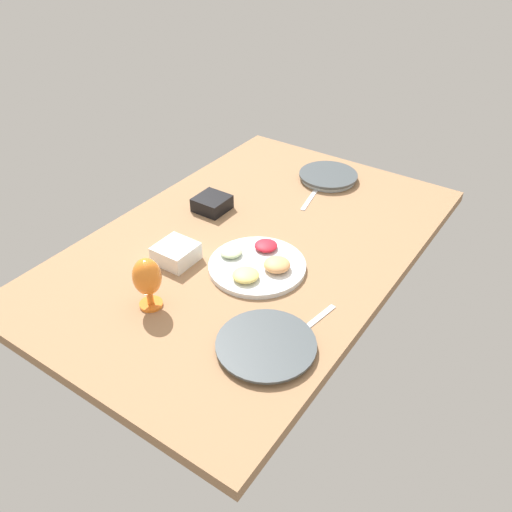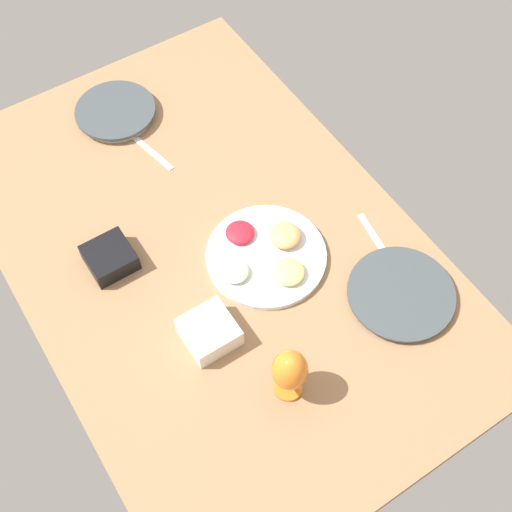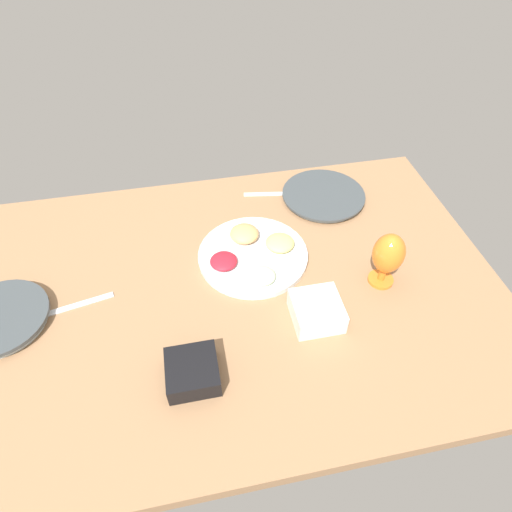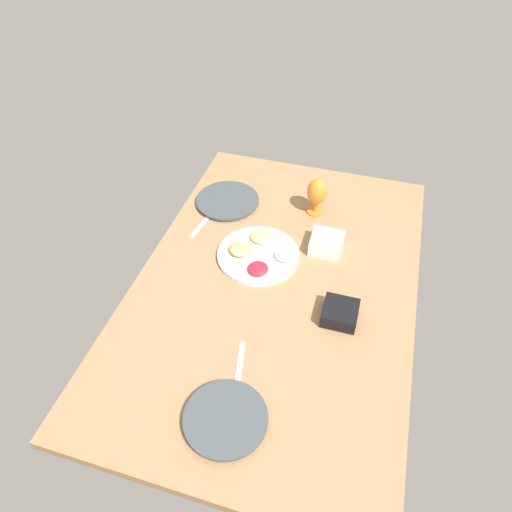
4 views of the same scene
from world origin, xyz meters
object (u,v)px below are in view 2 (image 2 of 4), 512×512
fruit_platter (267,254)px  dinner_plate_left (117,112)px  square_bowl_black (110,257)px  hurricane_glass_orange (290,371)px  square_bowl_white (209,331)px  dinner_plate_right (401,294)px

fruit_platter → dinner_plate_left: bearing=-171.7°
dinner_plate_left → square_bowl_black: 54.70cm
hurricane_glass_orange → fruit_platter: bearing=154.2°
fruit_platter → square_bowl_white: (12.02, -25.43, 1.88)cm
dinner_plate_left → dinner_plate_right: dinner_plate_left is taller
square_bowl_black → dinner_plate_right: bearing=49.3°
dinner_plate_right → fruit_platter: size_ratio=0.86×
hurricane_glass_orange → square_bowl_black: size_ratio=1.43×
dinner_plate_right → square_bowl_black: size_ratio=2.33×
dinner_plate_right → fruit_platter: fruit_platter is taller
dinner_plate_right → hurricane_glass_orange: (4.79, -39.35, 9.45)cm
fruit_platter → square_bowl_white: 28.19cm
dinner_plate_right → square_bowl_white: square_bowl_white is taller
dinner_plate_left → square_bowl_black: size_ratio=2.05×
dinner_plate_right → square_bowl_white: bearing=-109.7°
dinner_plate_right → hurricane_glass_orange: size_ratio=1.63×
hurricane_glass_orange → square_bowl_black: bearing=-160.3°
dinner_plate_right → square_bowl_black: square_bowl_black is taller
dinner_plate_left → square_bowl_white: 83.02cm
dinner_plate_left → square_bowl_white: size_ratio=1.98×
dinner_plate_left → hurricane_glass_orange: (103.63, -6.36, 9.04)cm
square_bowl_white → dinner_plate_left: bearing=169.4°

